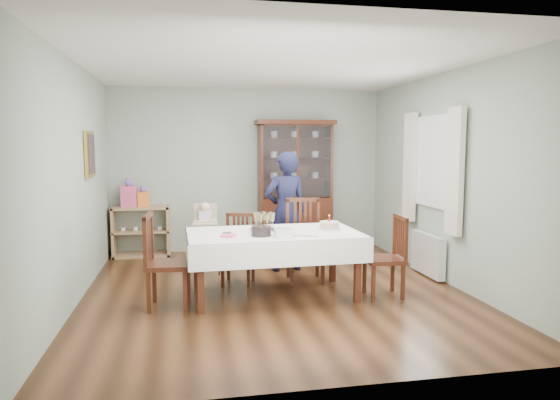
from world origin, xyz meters
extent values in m
plane|color=#593319|center=(0.00, 0.00, 0.00)|extent=(5.00, 5.00, 0.00)
plane|color=#9EAA99|center=(0.00, 2.50, 1.35)|extent=(4.50, 0.00, 4.50)
plane|color=#9EAA99|center=(-2.25, 0.00, 1.35)|extent=(0.00, 5.00, 5.00)
plane|color=#9EAA99|center=(2.25, 0.00, 1.35)|extent=(0.00, 5.00, 5.00)
plane|color=white|center=(0.00, 0.00, 2.70)|extent=(5.00, 5.00, 0.00)
cube|color=#422010|center=(-0.04, -0.20, 0.72)|extent=(1.93, 1.10, 0.06)
cube|color=white|center=(-0.04, -0.20, 0.76)|extent=(2.03, 1.20, 0.01)
cube|color=#422010|center=(0.75, 2.26, 0.45)|extent=(1.20, 0.45, 0.90)
cube|color=white|center=(0.75, 2.07, 1.50)|extent=(1.12, 0.01, 1.16)
cube|color=#422010|center=(0.75, 2.26, 2.14)|extent=(1.30, 0.48, 0.07)
cube|color=tan|center=(-1.75, 2.28, 0.02)|extent=(0.90, 0.38, 0.04)
cube|color=tan|center=(-1.75, 2.28, 0.40)|extent=(0.90, 0.38, 0.03)
cube|color=tan|center=(-1.75, 2.28, 0.78)|extent=(0.90, 0.38, 0.04)
cube|color=tan|center=(-2.17, 2.28, 0.40)|extent=(0.04, 0.38, 0.80)
cube|color=tan|center=(-1.33, 2.28, 0.40)|extent=(0.04, 0.38, 0.80)
cube|color=gold|center=(-2.22, 0.80, 1.65)|extent=(0.04, 0.48, 0.58)
cube|color=white|center=(2.22, 0.30, 1.55)|extent=(0.04, 1.02, 1.22)
cube|color=silver|center=(2.16, -0.32, 1.45)|extent=(0.07, 0.30, 1.55)
cube|color=silver|center=(2.16, 0.92, 1.45)|extent=(0.07, 0.30, 1.55)
cube|color=white|center=(2.16, 0.30, 0.30)|extent=(0.10, 0.80, 0.55)
cube|color=#422010|center=(-0.40, 0.37, 0.41)|extent=(0.50, 0.50, 0.05)
cube|color=#422010|center=(-0.35, 0.54, 0.65)|extent=(0.37, 0.15, 0.47)
cube|color=#422010|center=(0.47, 0.36, 0.49)|extent=(0.52, 0.52, 0.05)
cube|color=#422010|center=(0.49, 0.58, 0.78)|extent=(0.46, 0.08, 0.57)
cube|color=#422010|center=(-1.24, -0.40, 0.47)|extent=(0.50, 0.50, 0.05)
cube|color=#422010|center=(-1.44, -0.38, 0.76)|extent=(0.08, 0.44, 0.55)
cube|color=#422010|center=(1.22, -0.45, 0.44)|extent=(0.45, 0.45, 0.05)
cube|color=#422010|center=(1.41, -0.46, 0.70)|extent=(0.06, 0.41, 0.50)
imported|color=black|center=(0.34, 0.97, 0.84)|extent=(0.66, 0.49, 1.68)
cube|color=tan|center=(-0.78, 1.07, 0.63)|extent=(0.34, 0.30, 0.23)
cube|color=tan|center=(-0.78, 1.07, 0.81)|extent=(0.33, 0.08, 0.27)
cube|color=tan|center=(-0.78, 1.07, 0.70)|extent=(0.35, 0.17, 0.03)
cube|color=silver|center=(-0.78, 1.07, 0.78)|extent=(0.18, 0.14, 0.17)
sphere|color=beige|center=(-0.78, 1.07, 0.91)|extent=(0.14, 0.14, 0.14)
cylinder|color=silver|center=(-0.14, -0.09, 0.77)|extent=(0.35, 0.35, 0.01)
torus|color=silver|center=(-0.14, -0.09, 0.78)|extent=(0.35, 0.35, 0.01)
cylinder|color=white|center=(0.63, -0.18, 0.77)|extent=(0.27, 0.27, 0.01)
cylinder|color=brown|center=(0.63, -0.18, 0.81)|extent=(0.23, 0.23, 0.08)
cylinder|color=silver|center=(0.63, -0.18, 0.86)|extent=(0.23, 0.23, 0.01)
cylinder|color=#F24C4C|center=(0.63, -0.18, 0.90)|extent=(0.01, 0.01, 0.06)
sphere|color=yellow|center=(0.63, -0.18, 0.93)|extent=(0.02, 0.02, 0.02)
cylinder|color=black|center=(-0.22, -0.41, 0.81)|extent=(0.24, 0.24, 0.11)
cylinder|color=white|center=(0.01, -0.52, 0.81)|extent=(0.27, 0.27, 0.09)
cube|color=#E95588|center=(-0.59, -0.40, 0.77)|extent=(0.19, 0.19, 0.02)
cube|color=silver|center=(0.25, -0.54, 0.77)|extent=(0.27, 0.15, 0.01)
cube|color=#E95588|center=(-1.92, 2.26, 0.96)|extent=(0.25, 0.17, 0.33)
sphere|color=#E533B2|center=(-1.92, 2.26, 1.18)|extent=(0.13, 0.13, 0.13)
cube|color=orange|center=(-1.70, 2.26, 0.92)|extent=(0.19, 0.14, 0.23)
sphere|color=#E533B2|center=(-1.70, 2.26, 1.08)|extent=(0.11, 0.11, 0.11)
camera|label=1|loc=(-1.03, -5.83, 1.76)|focal=32.00mm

